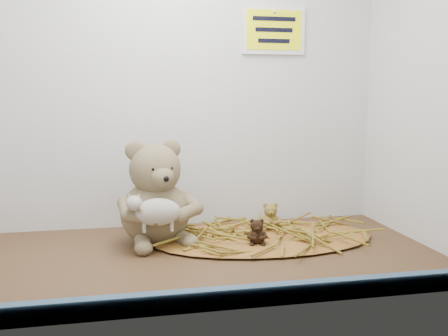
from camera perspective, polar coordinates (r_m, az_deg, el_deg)
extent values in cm
cube|color=#3F2D16|center=(116.29, -4.81, -10.13)|extent=(120.00, 60.00, 0.40)
cube|color=silver|center=(140.49, -6.49, 11.62)|extent=(120.00, 0.40, 90.00)
cube|color=silver|center=(131.71, 22.39, 11.29)|extent=(0.40, 60.00, 90.00)
cube|color=#3C5B73|center=(88.92, -2.58, -14.80)|extent=(119.28, 2.20, 3.60)
ellipsoid|color=brown|center=(129.96, 4.57, -7.89)|extent=(57.66, 33.48, 1.12)
cube|color=#EFF10C|center=(146.57, 5.67, 15.41)|extent=(16.00, 1.20, 11.00)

